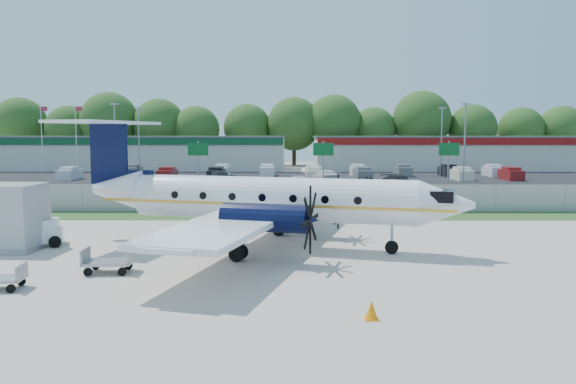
{
  "coord_description": "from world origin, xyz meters",
  "views": [
    {
      "loc": [
        0.19,
        -26.37,
        5.7
      ],
      "look_at": [
        0.0,
        6.0,
        2.3
      ],
      "focal_mm": 35.0,
      "sensor_mm": 36.0,
      "label": 1
    }
  ],
  "objects_px": {
    "aircraft": "(263,198)",
    "baggage_cart_far": "(108,261)",
    "pushback_tug": "(39,233)",
    "service_container": "(12,219)"
  },
  "relations": [
    {
      "from": "service_container",
      "to": "pushback_tug",
      "type": "bearing_deg",
      "value": 41.04
    },
    {
      "from": "pushback_tug",
      "to": "baggage_cart_far",
      "type": "xyz_separation_m",
      "value": [
        5.32,
        -5.53,
        -0.17
      ]
    },
    {
      "from": "pushback_tug",
      "to": "service_container",
      "type": "height_order",
      "value": "service_container"
    },
    {
      "from": "aircraft",
      "to": "baggage_cart_far",
      "type": "relative_size",
      "value": 10.43
    },
    {
      "from": "aircraft",
      "to": "service_container",
      "type": "bearing_deg",
      "value": -177.01
    },
    {
      "from": "aircraft",
      "to": "pushback_tug",
      "type": "distance_m",
      "value": 11.56
    },
    {
      "from": "baggage_cart_far",
      "to": "service_container",
      "type": "height_order",
      "value": "service_container"
    },
    {
      "from": "baggage_cart_far",
      "to": "service_container",
      "type": "relative_size",
      "value": 0.62
    },
    {
      "from": "aircraft",
      "to": "baggage_cart_far",
      "type": "bearing_deg",
      "value": -138.72
    },
    {
      "from": "aircraft",
      "to": "service_container",
      "type": "relative_size",
      "value": 6.46
    }
  ]
}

